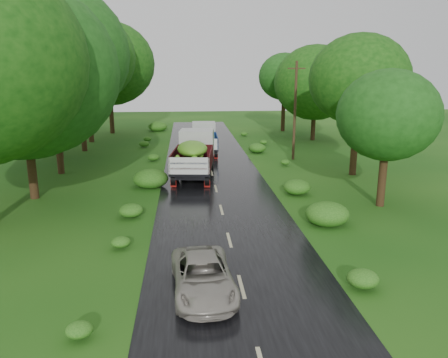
{
  "coord_description": "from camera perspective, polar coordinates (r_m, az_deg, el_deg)",
  "views": [
    {
      "loc": [
        -1.71,
        -12.82,
        6.93
      ],
      "look_at": [
        0.1,
        7.65,
        1.7
      ],
      "focal_mm": 35.0,
      "sensor_mm": 36.0,
      "label": 1
    }
  ],
  "objects": [
    {
      "name": "ground",
      "position": [
        14.68,
        2.3,
        -13.91
      ],
      "size": [
        120.0,
        120.0,
        0.0
      ],
      "primitive_type": "plane",
      "color": "#12440E",
      "rests_on": "ground"
    },
    {
      "name": "road",
      "position": [
        19.2,
        0.4,
        -6.85
      ],
      "size": [
        6.5,
        80.0,
        0.02
      ],
      "primitive_type": "cube",
      "color": "black",
      "rests_on": "ground"
    },
    {
      "name": "road_lines",
      "position": [
        20.12,
        0.13,
        -5.8
      ],
      "size": [
        0.12,
        69.6,
        0.0
      ],
      "color": "#BFB78C",
      "rests_on": "road"
    },
    {
      "name": "truck_near",
      "position": [
        28.66,
        -3.87,
        3.48
      ],
      "size": [
        3.06,
        6.85,
        2.79
      ],
      "rotation": [
        0.0,
        0.0,
        -0.11
      ],
      "color": "black",
      "rests_on": "ground"
    },
    {
      "name": "truck_far",
      "position": [
        36.57,
        -2.6,
        5.49
      ],
      "size": [
        2.15,
        5.74,
        2.39
      ],
      "rotation": [
        0.0,
        0.0,
        -0.03
      ],
      "color": "black",
      "rests_on": "ground"
    },
    {
      "name": "car",
      "position": [
        14.08,
        -2.76,
        -12.54
      ],
      "size": [
        2.12,
        4.15,
        1.12
      ],
      "primitive_type": "imported",
      "rotation": [
        0.0,
        0.0,
        0.07
      ],
      "color": "#A49D91",
      "rests_on": "road"
    },
    {
      "name": "utility_pole",
      "position": [
        34.07,
        9.25,
        8.9
      ],
      "size": [
        1.27,
        0.51,
        7.47
      ],
      "rotation": [
        0.0,
        0.0,
        -0.33
      ],
      "color": "#382616",
      "rests_on": "ground"
    },
    {
      "name": "trees_left",
      "position": [
        34.78,
        -20.45,
        13.78
      ],
      "size": [
        6.53,
        33.34,
        10.15
      ],
      "color": "black",
      "rests_on": "ground"
    },
    {
      "name": "trees_right",
      "position": [
        37.81,
        12.76,
        11.94
      ],
      "size": [
        6.18,
        31.07,
        7.85
      ],
      "color": "black",
      "rests_on": "ground"
    },
    {
      "name": "shrubs",
      "position": [
        27.67,
        -1.36,
        0.52
      ],
      "size": [
        11.9,
        44.0,
        0.7
      ],
      "color": "#1E5915",
      "rests_on": "ground"
    }
  ]
}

